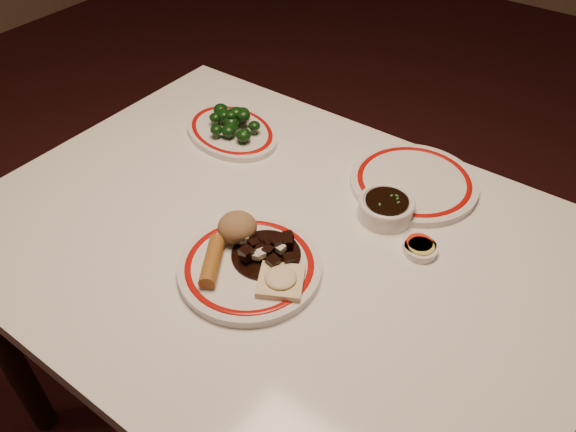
{
  "coord_description": "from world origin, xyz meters",
  "views": [
    {
      "loc": [
        0.5,
        -0.63,
        1.52
      ],
      "look_at": [
        0.02,
        0.02,
        0.8
      ],
      "focal_mm": 35.0,
      "sensor_mm": 36.0,
      "label": 1
    }
  ],
  "objects_px": {
    "fried_wonton": "(281,280)",
    "broccoli_pile": "(232,120)",
    "main_plate": "(250,267)",
    "stirfry_heap": "(268,250)",
    "spring_roll": "(212,261)",
    "rice_mound": "(237,227)",
    "soy_bowl": "(386,208)",
    "dining_table": "(274,266)",
    "broccoli_plate": "(232,131)"
  },
  "relations": [
    {
      "from": "spring_roll",
      "to": "main_plate",
      "type": "bearing_deg",
      "value": 10.22
    },
    {
      "from": "stirfry_heap",
      "to": "broccoli_plate",
      "type": "height_order",
      "value": "stirfry_heap"
    },
    {
      "from": "stirfry_heap",
      "to": "main_plate",
      "type": "bearing_deg",
      "value": -107.68
    },
    {
      "from": "broccoli_plate",
      "to": "soy_bowl",
      "type": "height_order",
      "value": "soy_bowl"
    },
    {
      "from": "main_plate",
      "to": "rice_mound",
      "type": "relative_size",
      "value": 4.28
    },
    {
      "from": "main_plate",
      "to": "stirfry_heap",
      "type": "relative_size",
      "value": 2.47
    },
    {
      "from": "spring_roll",
      "to": "dining_table",
      "type": "bearing_deg",
      "value": 48.74
    },
    {
      "from": "fried_wonton",
      "to": "broccoli_plate",
      "type": "xyz_separation_m",
      "value": [
        -0.39,
        0.33,
        -0.02
      ]
    },
    {
      "from": "stirfry_heap",
      "to": "broccoli_pile",
      "type": "distance_m",
      "value": 0.45
    },
    {
      "from": "rice_mound",
      "to": "broccoli_pile",
      "type": "relative_size",
      "value": 0.5
    },
    {
      "from": "spring_roll",
      "to": "fried_wonton",
      "type": "relative_size",
      "value": 1.04
    },
    {
      "from": "rice_mound",
      "to": "soy_bowl",
      "type": "relative_size",
      "value": 0.67
    },
    {
      "from": "dining_table",
      "to": "broccoli_plate",
      "type": "xyz_separation_m",
      "value": [
        -0.3,
        0.22,
        0.1
      ]
    },
    {
      "from": "dining_table",
      "to": "soy_bowl",
      "type": "height_order",
      "value": "soy_bowl"
    },
    {
      "from": "main_plate",
      "to": "dining_table",
      "type": "bearing_deg",
      "value": 103.24
    },
    {
      "from": "fried_wonton",
      "to": "soy_bowl",
      "type": "xyz_separation_m",
      "value": [
        0.05,
        0.29,
        -0.01
      ]
    },
    {
      "from": "broccoli_plate",
      "to": "soy_bowl",
      "type": "distance_m",
      "value": 0.45
    },
    {
      "from": "broccoli_pile",
      "to": "soy_bowl",
      "type": "height_order",
      "value": "broccoli_pile"
    },
    {
      "from": "main_plate",
      "to": "broccoli_pile",
      "type": "bearing_deg",
      "value": 134.18
    },
    {
      "from": "dining_table",
      "to": "main_plate",
      "type": "relative_size",
      "value": 3.73
    },
    {
      "from": "main_plate",
      "to": "stirfry_heap",
      "type": "height_order",
      "value": "stirfry_heap"
    },
    {
      "from": "fried_wonton",
      "to": "broccoli_pile",
      "type": "relative_size",
      "value": 0.71
    },
    {
      "from": "stirfry_heap",
      "to": "spring_roll",
      "type": "bearing_deg",
      "value": -126.57
    },
    {
      "from": "broccoli_plate",
      "to": "broccoli_pile",
      "type": "xyz_separation_m",
      "value": [
        -0.0,
        0.01,
        0.03
      ]
    },
    {
      "from": "rice_mound",
      "to": "stirfry_heap",
      "type": "bearing_deg",
      "value": -1.81
    },
    {
      "from": "broccoli_plate",
      "to": "stirfry_heap",
      "type": "bearing_deg",
      "value": -40.68
    },
    {
      "from": "fried_wonton",
      "to": "broccoli_plate",
      "type": "distance_m",
      "value": 0.51
    },
    {
      "from": "dining_table",
      "to": "stirfry_heap",
      "type": "distance_m",
      "value": 0.14
    },
    {
      "from": "spring_roll",
      "to": "stirfry_heap",
      "type": "height_order",
      "value": "stirfry_heap"
    },
    {
      "from": "rice_mound",
      "to": "soy_bowl",
      "type": "bearing_deg",
      "value": 51.6
    },
    {
      "from": "dining_table",
      "to": "stirfry_heap",
      "type": "relative_size",
      "value": 9.21
    },
    {
      "from": "soy_bowl",
      "to": "fried_wonton",
      "type": "bearing_deg",
      "value": -100.67
    },
    {
      "from": "main_plate",
      "to": "fried_wonton",
      "type": "relative_size",
      "value": 3.01
    },
    {
      "from": "broccoli_plate",
      "to": "soy_bowl",
      "type": "bearing_deg",
      "value": -5.53
    },
    {
      "from": "rice_mound",
      "to": "stirfry_heap",
      "type": "relative_size",
      "value": 0.58
    },
    {
      "from": "main_plate",
      "to": "rice_mound",
      "type": "distance_m",
      "value": 0.08
    },
    {
      "from": "main_plate",
      "to": "spring_roll",
      "type": "relative_size",
      "value": 2.89
    },
    {
      "from": "fried_wonton",
      "to": "broccoli_pile",
      "type": "distance_m",
      "value": 0.52
    },
    {
      "from": "stirfry_heap",
      "to": "broccoli_plate",
      "type": "bearing_deg",
      "value": 139.32
    },
    {
      "from": "main_plate",
      "to": "spring_roll",
      "type": "height_order",
      "value": "spring_roll"
    },
    {
      "from": "rice_mound",
      "to": "fried_wonton",
      "type": "distance_m",
      "value": 0.15
    },
    {
      "from": "rice_mound",
      "to": "soy_bowl",
      "type": "height_order",
      "value": "rice_mound"
    },
    {
      "from": "main_plate",
      "to": "rice_mound",
      "type": "xyz_separation_m",
      "value": [
        -0.06,
        0.04,
        0.03
      ]
    },
    {
      "from": "main_plate",
      "to": "rice_mound",
      "type": "bearing_deg",
      "value": 145.91
    },
    {
      "from": "dining_table",
      "to": "broccoli_pile",
      "type": "xyz_separation_m",
      "value": [
        -0.3,
        0.23,
        0.13
      ]
    },
    {
      "from": "main_plate",
      "to": "stirfry_heap",
      "type": "xyz_separation_m",
      "value": [
        0.01,
        0.04,
        0.02
      ]
    },
    {
      "from": "spring_roll",
      "to": "broccoli_plate",
      "type": "distance_m",
      "value": 0.46
    },
    {
      "from": "spring_roll",
      "to": "fried_wonton",
      "type": "height_order",
      "value": "spring_roll"
    },
    {
      "from": "main_plate",
      "to": "fried_wonton",
      "type": "bearing_deg",
      "value": -2.55
    },
    {
      "from": "rice_mound",
      "to": "broccoli_pile",
      "type": "bearing_deg",
      "value": 131.93
    }
  ]
}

